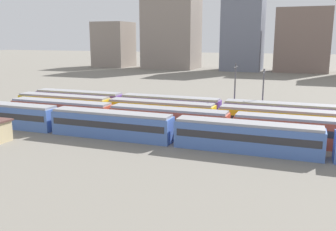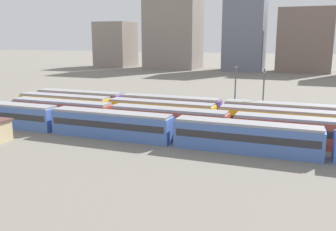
% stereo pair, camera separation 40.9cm
% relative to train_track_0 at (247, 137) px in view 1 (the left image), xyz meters
% --- Properties ---
extents(ground_plane, '(600.00, 600.00, 0.00)m').
position_rel_train_track_0_xyz_m(ground_plane, '(-30.74, 7.80, -1.90)').
color(ground_plane, slate).
extents(train_track_0, '(93.60, 3.06, 3.75)m').
position_rel_train_track_0_xyz_m(train_track_0, '(0.00, 0.00, 0.00)').
color(train_track_0, '#4C70BC').
rests_on(train_track_0, ground_plane).
extents(train_track_1, '(55.80, 3.06, 3.75)m').
position_rel_train_track_0_xyz_m(train_track_1, '(-12.30, 5.20, -0.00)').
color(train_track_1, '#BC4C38').
rests_on(train_track_1, ground_plane).
extents(train_track_2, '(55.80, 3.06, 3.75)m').
position_rel_train_track_0_xyz_m(train_track_2, '(-15.53, 10.40, -0.00)').
color(train_track_2, yellow).
rests_on(train_track_2, ground_plane).
extents(train_track_3, '(93.60, 3.06, 3.75)m').
position_rel_train_track_0_xyz_m(train_track_3, '(3.10, 15.60, 0.00)').
color(train_track_3, '#6B429E').
rests_on(train_track_3, ground_plane).
extents(catenary_pole_1, '(0.24, 3.20, 9.57)m').
position_rel_train_track_0_xyz_m(catenary_pole_1, '(-4.93, 18.59, 3.42)').
color(catenary_pole_1, '#4C4C51').
rests_on(catenary_pole_1, ground_plane).
extents(catenary_pole_3, '(0.24, 3.20, 8.82)m').
position_rel_train_track_0_xyz_m(catenary_pole_3, '(-0.17, 18.58, 3.04)').
color(catenary_pole_3, '#4C4C51').
rests_on(catenary_pole_3, ground_plane).
extents(distant_building_0, '(16.31, 16.97, 21.44)m').
position_rel_train_track_0_xyz_m(distant_building_0, '(-82.58, 117.80, 8.81)').
color(distant_building_0, gray).
rests_on(distant_building_0, ground_plane).
extents(distant_building_1, '(23.74, 18.78, 37.67)m').
position_rel_train_track_0_xyz_m(distant_building_1, '(-52.34, 117.80, 16.93)').
color(distant_building_1, gray).
rests_on(distant_building_1, ground_plane).
extents(distant_building_2, '(16.57, 17.35, 34.26)m').
position_rel_train_track_0_xyz_m(distant_building_2, '(-19.63, 117.80, 15.22)').
color(distant_building_2, slate).
rests_on(distant_building_2, ground_plane).
extents(distant_building_3, '(21.37, 12.40, 25.85)m').
position_rel_train_track_0_xyz_m(distant_building_3, '(4.55, 117.80, 11.02)').
color(distant_building_3, '#7A665B').
rests_on(distant_building_3, ground_plane).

